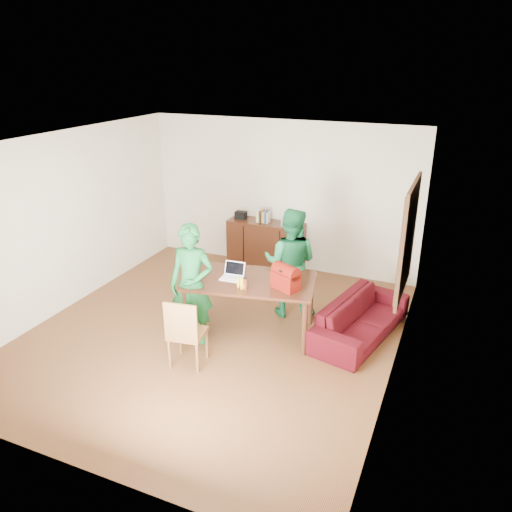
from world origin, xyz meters
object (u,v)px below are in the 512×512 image
at_px(red_bag, 286,279).
at_px(sofa, 361,318).
at_px(person_far, 290,263).
at_px(chair, 188,345).
at_px(laptop, 231,276).
at_px(person_near, 192,285).
at_px(bottle, 245,283).
at_px(table, 250,287).

bearing_deg(red_bag, sofa, 58.37).
bearing_deg(person_far, chair, 60.74).
height_order(person_far, red_bag, person_far).
bearing_deg(laptop, red_bag, -3.96).
xyz_separation_m(chair, person_near, (-0.22, 0.55, 0.57)).
bearing_deg(sofa, person_far, 91.90).
xyz_separation_m(chair, laptop, (0.17, 0.95, 0.60)).
relative_size(person_near, bottle, 9.52).
relative_size(table, person_near, 1.15).
bearing_deg(person_near, table, 28.40).
height_order(table, person_far, person_far).
relative_size(person_far, laptop, 5.47).
bearing_deg(person_near, laptop, 37.09).
bearing_deg(table, red_bag, -20.20).
distance_m(bottle, red_bag, 0.53).
distance_m(person_near, sofa, 2.42).
bearing_deg(laptop, sofa, 16.04).
xyz_separation_m(person_far, laptop, (-0.57, -0.84, 0.03)).
relative_size(bottle, sofa, 0.10).
bearing_deg(sofa, red_bag, 136.85).
xyz_separation_m(table, sofa, (1.47, 0.54, -0.45)).
bearing_deg(chair, table, 59.20).
height_order(table, chair, chair).
distance_m(table, bottle, 0.38).
bearing_deg(table, chair, -123.87).
height_order(chair, red_bag, red_bag).
height_order(person_near, bottle, person_near).
relative_size(person_far, sofa, 0.91).
distance_m(person_near, laptop, 0.57).
bearing_deg(bottle, person_near, -166.61).
relative_size(bottle, red_bag, 0.48).
bearing_deg(red_bag, person_far, 129.42).
bearing_deg(person_far, red_bag, 98.14).
bearing_deg(chair, red_bag, 36.01).
bearing_deg(bottle, chair, -124.20).
distance_m(laptop, red_bag, 0.80).
bearing_deg(person_near, person_far, 43.93).
relative_size(chair, person_far, 0.56).
height_order(laptop, sofa, laptop).
xyz_separation_m(person_near, bottle, (0.71, 0.17, 0.08)).
relative_size(person_near, sofa, 0.91).
distance_m(table, sofa, 1.63).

